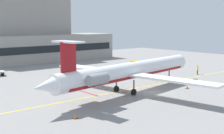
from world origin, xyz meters
name	(u,v)px	position (x,y,z in m)	size (l,w,h in m)	color
ground	(152,93)	(0.00, 0.00, -0.05)	(120.00, 120.00, 0.11)	gray
terminal_building	(7,40)	(-3.07, 46.59, 6.07)	(63.57, 12.81, 17.62)	gray
regional_jet	(129,71)	(-2.43, 2.38, 3.20)	(34.10, 28.44, 8.19)	white
pushback_tractor	(131,65)	(13.72, 18.61, 0.92)	(4.24, 3.44, 1.98)	#E5B20C
marshaller	(198,70)	(19.19, 5.15, 1.00)	(0.76, 0.49, 1.95)	#191E33
safety_cone_alpha	(119,77)	(4.27, 12.05, 0.25)	(0.47, 0.47, 0.55)	orange
safety_cone_bravo	(75,116)	(-15.71, -3.18, 0.25)	(0.47, 0.47, 0.55)	orange
safety_cone_charlie	(187,87)	(6.38, -1.70, 0.25)	(0.47, 0.47, 0.55)	orange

